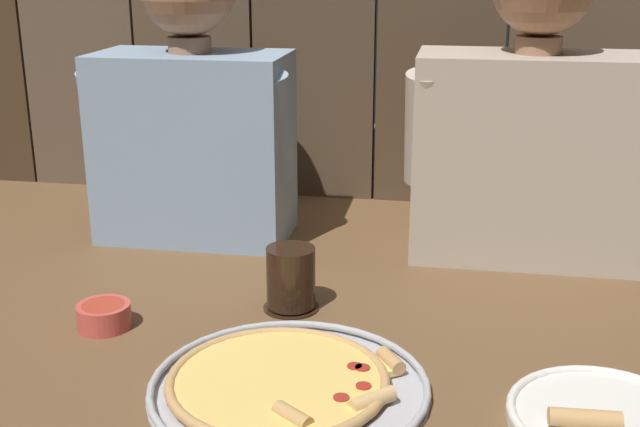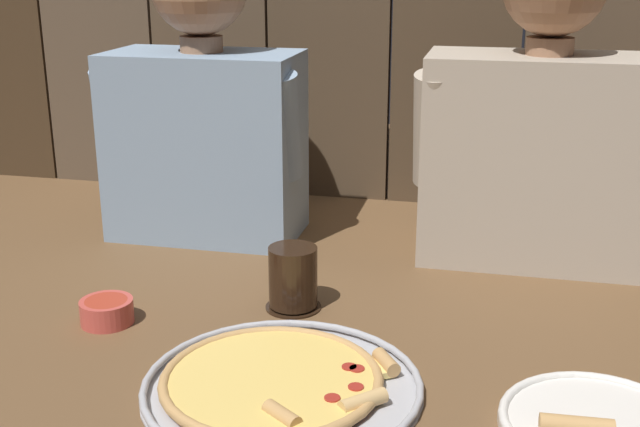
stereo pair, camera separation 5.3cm
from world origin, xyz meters
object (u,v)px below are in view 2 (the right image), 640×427
at_px(pizza_tray, 280,383).
at_px(drinking_glass, 293,279).
at_px(diner_left, 204,102).
at_px(diner_right, 544,118).
at_px(dipping_bowl, 107,310).
at_px(dinner_plate, 599,425).

xyz_separation_m(pizza_tray, drinking_glass, (-0.05, 0.25, 0.04)).
distance_m(diner_left, diner_right, 0.63).
xyz_separation_m(drinking_glass, dipping_bowl, (-0.26, -0.11, -0.03)).
bearing_deg(dipping_bowl, dinner_plate, -11.55).
height_order(dinner_plate, diner_left, diner_left).
relative_size(dipping_bowl, diner_right, 0.14).
bearing_deg(diner_left, dipping_bowl, -91.03).
distance_m(dipping_bowl, diner_left, 0.49).
bearing_deg(diner_right, pizza_tray, -120.31).
bearing_deg(pizza_tray, diner_left, 118.41).
relative_size(pizza_tray, diner_left, 0.63).
bearing_deg(diner_left, dinner_plate, -39.37).
bearing_deg(diner_right, diner_left, 179.99).
xyz_separation_m(drinking_glass, diner_right, (0.37, 0.31, 0.21)).
distance_m(pizza_tray, dipping_bowl, 0.34).
bearing_deg(dinner_plate, diner_left, 140.63).
height_order(pizza_tray, diner_right, diner_right).
relative_size(dipping_bowl, diner_left, 0.14).
height_order(pizza_tray, diner_left, diner_left).
bearing_deg(diner_left, diner_right, -0.01).
distance_m(dinner_plate, diner_right, 0.62).
xyz_separation_m(pizza_tray, dinner_plate, (0.39, -0.01, -0.00)).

